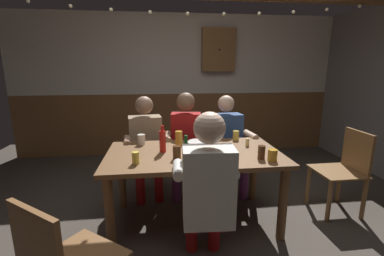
% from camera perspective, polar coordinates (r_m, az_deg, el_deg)
% --- Properties ---
extents(ground_plane, '(6.57, 6.57, 0.00)m').
position_cam_1_polar(ground_plane, '(2.71, 0.95, -21.26)').
color(ground_plane, '#423A33').
extents(back_wall_upper, '(5.48, 0.12, 1.32)m').
position_cam_1_polar(back_wall_upper, '(4.70, -3.32, 15.39)').
color(back_wall_upper, beige).
extents(back_wall_wainscot, '(5.48, 0.12, 1.06)m').
position_cam_1_polar(back_wall_wainscot, '(4.80, -3.13, 1.09)').
color(back_wall_wainscot, brown).
rests_on(back_wall_wainscot, ground_plane).
extents(dining_table, '(1.64, 0.91, 0.73)m').
position_cam_1_polar(dining_table, '(2.58, 0.43, -7.37)').
color(dining_table, brown).
rests_on(dining_table, ground_plane).
extents(person_0, '(0.55, 0.56, 1.19)m').
position_cam_1_polar(person_0, '(3.21, -9.79, -2.83)').
color(person_0, '#997F60').
rests_on(person_0, ground_plane).
extents(person_1, '(0.53, 0.54, 1.22)m').
position_cam_1_polar(person_1, '(3.21, -1.34, -2.32)').
color(person_1, '#AD1919').
rests_on(person_1, ground_plane).
extents(person_2, '(0.56, 0.56, 1.18)m').
position_cam_1_polar(person_2, '(3.30, 7.57, -2.47)').
color(person_2, '#2D4C84').
rests_on(person_2, ground_plane).
extents(person_3, '(0.50, 0.52, 1.25)m').
position_cam_1_polar(person_3, '(1.94, 3.27, -12.81)').
color(person_3, silver).
rests_on(person_3, ground_plane).
extents(chair_empty_near_left, '(0.44, 0.44, 0.88)m').
position_cam_1_polar(chair_empty_near_left, '(3.25, 29.81, -7.59)').
color(chair_empty_near_left, brown).
rests_on(chair_empty_near_left, ground_plane).
extents(table_candle, '(0.04, 0.04, 0.08)m').
position_cam_1_polar(table_candle, '(2.80, 11.76, -2.97)').
color(table_candle, '#F9E08C').
rests_on(table_candle, dining_table).
extents(plate_0, '(0.23, 0.23, 0.01)m').
position_cam_1_polar(plate_0, '(2.53, 4.24, -5.22)').
color(plate_0, white).
rests_on(plate_0, dining_table).
extents(plate_1, '(0.28, 0.28, 0.01)m').
position_cam_1_polar(plate_1, '(2.85, 1.82, -3.08)').
color(plate_1, white).
rests_on(plate_1, dining_table).
extents(bottle_0, '(0.06, 0.06, 0.26)m').
position_cam_1_polar(bottle_0, '(2.17, -1.31, -5.60)').
color(bottle_0, '#195923').
rests_on(bottle_0, dining_table).
extents(bottle_1, '(0.06, 0.06, 0.26)m').
position_cam_1_polar(bottle_1, '(2.54, -6.30, -2.74)').
color(bottle_1, red).
rests_on(bottle_1, dining_table).
extents(bottle_2, '(0.07, 0.07, 0.28)m').
position_cam_1_polar(bottle_2, '(2.31, 3.27, -4.36)').
color(bottle_2, '#593314').
rests_on(bottle_2, dining_table).
extents(pint_glass_0, '(0.06, 0.06, 0.11)m').
position_cam_1_polar(pint_glass_0, '(2.21, 7.02, -6.79)').
color(pint_glass_0, white).
rests_on(pint_glass_0, dining_table).
extents(pint_glass_1, '(0.07, 0.07, 0.16)m').
position_cam_1_polar(pint_glass_1, '(2.71, -2.82, -2.32)').
color(pint_glass_1, gold).
rests_on(pint_glass_1, dining_table).
extents(pint_glass_2, '(0.06, 0.06, 0.10)m').
position_cam_1_polar(pint_glass_2, '(2.29, -11.97, -6.27)').
color(pint_glass_2, '#E5C64C').
rests_on(pint_glass_2, dining_table).
extents(pint_glass_3, '(0.07, 0.07, 0.10)m').
position_cam_1_polar(pint_glass_3, '(3.00, 9.37, -1.56)').
color(pint_glass_3, '#E5C64C').
rests_on(pint_glass_3, dining_table).
extents(pint_glass_4, '(0.06, 0.06, 0.12)m').
position_cam_1_polar(pint_glass_4, '(2.44, 14.63, -5.04)').
color(pint_glass_4, '#4C2D19').
rests_on(pint_glass_4, dining_table).
extents(pint_glass_5, '(0.08, 0.08, 0.11)m').
position_cam_1_polar(pint_glass_5, '(2.84, -10.77, -2.41)').
color(pint_glass_5, white).
rests_on(pint_glass_5, dining_table).
extents(pint_glass_6, '(0.07, 0.07, 0.12)m').
position_cam_1_polar(pint_glass_6, '(2.37, -3.26, -5.20)').
color(pint_glass_6, '#4C2D19').
rests_on(pint_glass_6, dining_table).
extents(pint_glass_7, '(0.08, 0.08, 0.10)m').
position_cam_1_polar(pint_glass_7, '(2.41, 16.82, -5.59)').
color(pint_glass_7, gold).
rests_on(pint_glass_7, dining_table).
extents(wall_dart_cabinet, '(0.56, 0.15, 0.70)m').
position_cam_1_polar(wall_dart_cabinet, '(4.68, 5.70, 16.29)').
color(wall_dart_cabinet, brown).
extents(string_lights, '(3.87, 0.04, 0.15)m').
position_cam_1_polar(string_lights, '(3.00, -0.96, 24.16)').
color(string_lights, '#F9EAB2').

